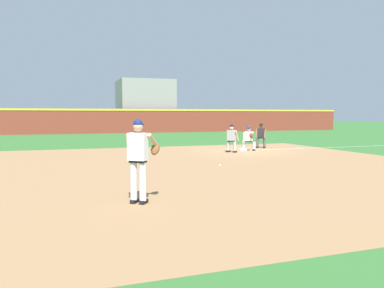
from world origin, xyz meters
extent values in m
plane|color=#336B2D|center=(0.00, 0.00, 0.00)|extent=(160.00, 160.00, 0.00)
cube|color=#9E754C|center=(-3.84, -5.13, 0.00)|extent=(18.00, 18.00, 0.01)
cube|color=white|center=(7.25, 0.00, 0.01)|extent=(14.49, 0.10, 0.00)
cube|color=white|center=(0.00, 0.00, 0.04)|extent=(0.38, 0.38, 0.09)
sphere|color=white|center=(-3.66, -5.41, 0.04)|extent=(0.07, 0.07, 0.07)
cube|color=black|center=(-7.74, -10.17, 0.04)|extent=(0.24, 0.27, 0.09)
cylinder|color=white|center=(-7.76, -10.20, 0.50)|extent=(0.15, 0.15, 0.84)
cube|color=black|center=(-7.56, -10.30, 0.04)|extent=(0.24, 0.27, 0.09)
cylinder|color=white|center=(-7.59, -10.33, 0.50)|extent=(0.15, 0.15, 0.84)
cube|color=black|center=(-7.67, -10.27, 0.94)|extent=(0.39, 0.36, 0.06)
cube|color=white|center=(-7.67, -10.27, 1.26)|extent=(0.46, 0.43, 0.60)
sphere|color=tan|center=(-7.66, -10.25, 1.69)|extent=(0.21, 0.21, 0.21)
sphere|color=navy|center=(-7.66, -10.25, 1.76)|extent=(0.20, 0.20, 0.20)
cube|color=navy|center=(-7.61, -10.18, 1.74)|extent=(0.20, 0.19, 0.02)
cylinder|color=tan|center=(-7.83, -10.06, 1.23)|extent=(0.19, 0.21, 0.59)
cylinder|color=tan|center=(-7.30, -10.18, 1.35)|extent=(0.39, 0.48, 0.41)
ellipsoid|color=brown|center=(-7.25, -10.11, 1.19)|extent=(0.34, 0.36, 0.34)
cube|color=black|center=(0.57, -0.25, 0.04)|extent=(0.25, 0.27, 0.09)
cylinder|color=white|center=(0.60, -0.22, 0.28)|extent=(0.15, 0.15, 0.40)
cube|color=black|center=(0.10, 0.12, 0.04)|extent=(0.25, 0.27, 0.09)
cylinder|color=white|center=(0.12, 0.15, 0.28)|extent=(0.15, 0.15, 0.40)
cube|color=black|center=(0.36, -0.03, 0.50)|extent=(0.39, 0.37, 0.06)
cube|color=white|center=(0.36, -0.03, 0.78)|extent=(0.46, 0.44, 0.52)
sphere|color=#DBB28E|center=(0.35, -0.05, 1.17)|extent=(0.21, 0.21, 0.21)
sphere|color=navy|center=(0.35, -0.05, 1.24)|extent=(0.20, 0.20, 0.20)
cube|color=navy|center=(0.29, -0.12, 1.22)|extent=(0.20, 0.19, 0.02)
cylinder|color=#DBB28E|center=(0.30, -0.51, 0.92)|extent=(0.43, 0.51, 0.24)
cylinder|color=#DBB28E|center=(0.10, 0.05, 0.72)|extent=(0.22, 0.24, 0.58)
ellipsoid|color=brown|center=(0.17, -0.68, 0.85)|extent=(0.29, 0.30, 0.35)
cube|color=black|center=(-1.06, -0.48, 0.04)|extent=(0.28, 0.24, 0.09)
cylinder|color=#B2B2B7|center=(-1.09, -0.51, 0.33)|extent=(0.15, 0.15, 0.50)
cube|color=black|center=(-0.83, -0.81, 0.04)|extent=(0.28, 0.24, 0.09)
cylinder|color=#B2B2B7|center=(-0.86, -0.84, 0.33)|extent=(0.15, 0.15, 0.50)
cube|color=black|center=(-0.98, -0.67, 0.60)|extent=(0.36, 0.39, 0.06)
cube|color=#B2B2B7|center=(-0.98, -0.67, 0.89)|extent=(0.42, 0.47, 0.54)
sphere|color=#DBB28E|center=(-0.96, -0.66, 1.29)|extent=(0.21, 0.21, 0.21)
sphere|color=black|center=(-0.96, -0.66, 1.36)|extent=(0.20, 0.20, 0.20)
cube|color=black|center=(-0.89, -0.61, 1.34)|extent=(0.19, 0.20, 0.02)
cylinder|color=#DBB28E|center=(-1.00, -0.38, 0.86)|extent=(0.32, 0.26, 0.56)
cylinder|color=#DBB28E|center=(-0.71, -0.79, 0.86)|extent=(0.32, 0.26, 0.56)
cube|color=black|center=(1.90, 0.96, 0.04)|extent=(0.25, 0.27, 0.09)
cylinder|color=#515154|center=(1.92, 0.99, 0.33)|extent=(0.15, 0.15, 0.50)
cube|color=black|center=(1.59, 1.21, 0.04)|extent=(0.25, 0.27, 0.09)
cylinder|color=#515154|center=(1.61, 1.24, 0.33)|extent=(0.15, 0.15, 0.50)
cube|color=black|center=(1.77, 1.12, 0.60)|extent=(0.39, 0.37, 0.06)
cube|color=#232326|center=(1.77, 1.12, 0.89)|extent=(0.46, 0.44, 0.54)
sphere|color=brown|center=(1.76, 1.10, 1.29)|extent=(0.21, 0.21, 0.21)
sphere|color=black|center=(1.76, 1.10, 1.36)|extent=(0.20, 0.20, 0.20)
cube|color=black|center=(1.70, 1.03, 1.34)|extent=(0.20, 0.19, 0.02)
cylinder|color=brown|center=(1.87, 0.84, 0.86)|extent=(0.28, 0.31, 0.56)
cylinder|color=brown|center=(1.48, 1.16, 0.86)|extent=(0.28, 0.31, 0.56)
cube|color=brown|center=(0.00, 22.00, 1.30)|extent=(48.00, 0.50, 2.60)
cube|color=gold|center=(0.00, 21.98, 2.48)|extent=(48.00, 0.54, 0.20)
cube|color=gray|center=(0.00, 25.75, 3.00)|extent=(6.18, 5.90, 6.00)
cube|color=gray|center=(0.00, 23.62, 2.73)|extent=(5.78, 0.85, 0.06)
cube|color=maroon|center=(-2.39, 23.47, 2.94)|extent=(0.47, 0.20, 0.44)
cube|color=maroon|center=(-1.79, 23.47, 2.94)|extent=(0.47, 0.20, 0.44)
cube|color=maroon|center=(-1.20, 23.47, 2.94)|extent=(0.47, 0.20, 0.44)
cube|color=maroon|center=(-0.60, 23.47, 2.94)|extent=(0.47, 0.20, 0.44)
cube|color=maroon|center=(0.00, 23.47, 2.94)|extent=(0.47, 0.20, 0.44)
cube|color=maroon|center=(0.60, 23.47, 2.94)|extent=(0.47, 0.20, 0.44)
cube|color=maroon|center=(1.20, 23.47, 2.94)|extent=(0.47, 0.20, 0.44)
cube|color=maroon|center=(1.79, 23.47, 2.94)|extent=(0.47, 0.20, 0.44)
cube|color=maroon|center=(2.39, 23.47, 2.94)|extent=(0.47, 0.20, 0.44)
cube|color=gray|center=(0.00, 24.47, 3.28)|extent=(5.78, 0.85, 0.06)
cube|color=maroon|center=(-2.39, 24.32, 3.49)|extent=(0.47, 0.20, 0.44)
cube|color=maroon|center=(-1.79, 24.32, 3.49)|extent=(0.47, 0.20, 0.44)
cube|color=maroon|center=(-1.20, 24.32, 3.49)|extent=(0.47, 0.20, 0.44)
cube|color=maroon|center=(-0.60, 24.32, 3.49)|extent=(0.47, 0.20, 0.44)
cube|color=maroon|center=(0.00, 24.32, 3.49)|extent=(0.47, 0.20, 0.44)
cube|color=maroon|center=(0.60, 24.32, 3.49)|extent=(0.47, 0.20, 0.44)
cube|color=maroon|center=(1.20, 24.32, 3.49)|extent=(0.47, 0.20, 0.44)
cube|color=maroon|center=(1.79, 24.32, 3.49)|extent=(0.47, 0.20, 0.44)
cube|color=maroon|center=(2.39, 24.32, 3.49)|extent=(0.47, 0.20, 0.44)
cube|color=gray|center=(0.00, 25.32, 3.83)|extent=(5.78, 0.85, 0.06)
cube|color=maroon|center=(-2.39, 25.17, 4.04)|extent=(0.47, 0.20, 0.44)
cube|color=maroon|center=(-1.79, 25.17, 4.04)|extent=(0.47, 0.20, 0.44)
cube|color=maroon|center=(-1.20, 25.17, 4.04)|extent=(0.47, 0.20, 0.44)
cube|color=maroon|center=(-0.60, 25.17, 4.04)|extent=(0.47, 0.20, 0.44)
cube|color=maroon|center=(0.00, 25.17, 4.04)|extent=(0.47, 0.20, 0.44)
cube|color=maroon|center=(0.60, 25.17, 4.04)|extent=(0.47, 0.20, 0.44)
cube|color=maroon|center=(1.20, 25.17, 4.04)|extent=(0.47, 0.20, 0.44)
cube|color=maroon|center=(1.79, 25.17, 4.04)|extent=(0.47, 0.20, 0.44)
cube|color=maroon|center=(2.39, 25.17, 4.04)|extent=(0.47, 0.20, 0.44)
cube|color=gray|center=(0.00, 26.18, 4.38)|extent=(5.78, 0.85, 0.06)
cube|color=maroon|center=(-2.39, 26.02, 4.59)|extent=(0.47, 0.20, 0.44)
cube|color=maroon|center=(-1.79, 26.02, 4.59)|extent=(0.47, 0.20, 0.44)
cube|color=maroon|center=(-1.20, 26.02, 4.59)|extent=(0.47, 0.20, 0.44)
cube|color=maroon|center=(-0.60, 26.02, 4.59)|extent=(0.47, 0.20, 0.44)
cube|color=maroon|center=(0.00, 26.02, 4.59)|extent=(0.47, 0.20, 0.44)
cube|color=maroon|center=(0.60, 26.02, 4.59)|extent=(0.47, 0.20, 0.44)
cube|color=maroon|center=(1.20, 26.02, 4.59)|extent=(0.47, 0.20, 0.44)
cube|color=maroon|center=(1.79, 26.02, 4.59)|extent=(0.47, 0.20, 0.44)
cube|color=maroon|center=(2.39, 26.02, 4.59)|extent=(0.47, 0.20, 0.44)
cube|color=gray|center=(0.00, 27.02, 4.93)|extent=(5.78, 0.85, 0.06)
cube|color=maroon|center=(-2.39, 26.87, 5.14)|extent=(0.47, 0.20, 0.44)
cube|color=maroon|center=(-1.79, 26.87, 5.14)|extent=(0.47, 0.20, 0.44)
cube|color=maroon|center=(-1.20, 26.87, 5.14)|extent=(0.47, 0.20, 0.44)
cube|color=maroon|center=(-0.60, 26.87, 5.14)|extent=(0.47, 0.20, 0.44)
cube|color=maroon|center=(0.00, 26.87, 5.14)|extent=(0.47, 0.20, 0.44)
cube|color=maroon|center=(0.60, 26.87, 5.14)|extent=(0.47, 0.20, 0.44)
cube|color=maroon|center=(1.20, 26.87, 5.14)|extent=(0.47, 0.20, 0.44)
cube|color=maroon|center=(1.79, 26.87, 5.14)|extent=(0.47, 0.20, 0.44)
cube|color=maroon|center=(2.39, 26.87, 5.14)|extent=(0.47, 0.20, 0.44)
cube|color=gray|center=(0.00, 27.88, 5.48)|extent=(5.78, 0.85, 0.06)
cube|color=maroon|center=(-2.39, 27.72, 5.69)|extent=(0.47, 0.20, 0.44)
cube|color=maroon|center=(-1.79, 27.72, 5.69)|extent=(0.47, 0.20, 0.44)
cube|color=maroon|center=(-1.20, 27.72, 5.69)|extent=(0.47, 0.20, 0.44)
cube|color=maroon|center=(-0.60, 27.72, 5.69)|extent=(0.47, 0.20, 0.44)
cube|color=maroon|center=(0.00, 27.72, 5.69)|extent=(0.47, 0.20, 0.44)
cube|color=maroon|center=(0.60, 27.72, 5.69)|extent=(0.47, 0.20, 0.44)
cube|color=maroon|center=(1.20, 27.72, 5.69)|extent=(0.47, 0.20, 0.44)
cube|color=maroon|center=(1.79, 27.72, 5.69)|extent=(0.47, 0.20, 0.44)
cube|color=maroon|center=(2.39, 27.72, 5.69)|extent=(0.47, 0.20, 0.44)
camera|label=1|loc=(-9.18, -18.29, 1.95)|focal=35.00mm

